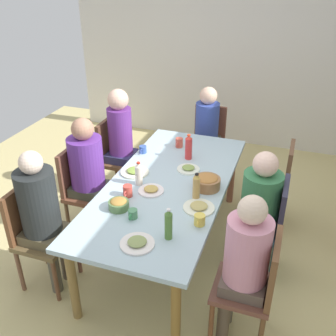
# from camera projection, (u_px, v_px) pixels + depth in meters

# --- Properties ---
(ground_plane) EXTENTS (6.29, 6.29, 0.00)m
(ground_plane) POSITION_uv_depth(u_px,v_px,m) (168.00, 247.00, 3.73)
(ground_plane) COLOR #CCBC7B
(wall_left) EXTENTS (0.12, 4.58, 2.60)m
(wall_left) POSITION_uv_depth(u_px,v_px,m) (232.00, 52.00, 5.32)
(wall_left) COLOR silver
(wall_left) RESTS_ON ground_plane
(dining_table) EXTENTS (2.18, 1.00, 0.72)m
(dining_table) POSITION_uv_depth(u_px,v_px,m) (168.00, 190.00, 3.42)
(dining_table) COLOR #A9C3CE
(dining_table) RESTS_ON ground_plane
(chair_0) EXTENTS (0.40, 0.40, 0.90)m
(chair_0) POSITION_uv_depth(u_px,v_px,m) (115.00, 154.00, 4.34)
(chair_0) COLOR brown
(chair_0) RESTS_ON ground_plane
(person_0) EXTENTS (0.30, 0.30, 1.27)m
(person_0) POSITION_uv_depth(u_px,v_px,m) (121.00, 136.00, 4.20)
(person_0) COLOR #343A54
(person_0) RESTS_ON ground_plane
(chair_1) EXTENTS (0.40, 0.40, 0.90)m
(chair_1) POSITION_uv_depth(u_px,v_px,m) (208.00, 139.00, 4.70)
(chair_1) COLOR brown
(chair_1) RESTS_ON ground_plane
(person_1) EXTENTS (0.30, 0.30, 1.18)m
(person_1) POSITION_uv_depth(u_px,v_px,m) (207.00, 127.00, 4.54)
(person_1) COLOR #514C3E
(person_1) RESTS_ON ground_plane
(chair_2) EXTENTS (0.40, 0.40, 0.90)m
(chair_2) POSITION_uv_depth(u_px,v_px,m) (276.00, 181.00, 3.84)
(chair_2) COLOR brown
(chair_2) RESTS_ON ground_plane
(chair_3) EXTENTS (0.40, 0.40, 0.90)m
(chair_3) POSITION_uv_depth(u_px,v_px,m) (36.00, 231.00, 3.13)
(chair_3) COLOR brown
(chair_3) RESTS_ON ground_plane
(person_3) EXTENTS (0.30, 0.30, 1.24)m
(person_3) POSITION_uv_depth(u_px,v_px,m) (41.00, 210.00, 3.00)
(person_3) COLOR brown
(person_3) RESTS_ON ground_plane
(chair_4) EXTENTS (0.40, 0.40, 0.90)m
(chair_4) POSITION_uv_depth(u_px,v_px,m) (255.00, 284.00, 2.63)
(chair_4) COLOR brown
(chair_4) RESTS_ON ground_plane
(person_4) EXTENTS (0.30, 0.30, 1.20)m
(person_4) POSITION_uv_depth(u_px,v_px,m) (245.00, 258.00, 2.56)
(person_4) COLOR brown
(person_4) RESTS_ON ground_plane
(chair_5) EXTENTS (0.40, 0.40, 0.90)m
(chair_5) POSITION_uv_depth(u_px,v_px,m) (267.00, 223.00, 3.23)
(chair_5) COLOR #263D48
(chair_5) RESTS_ON ground_plane
(person_5) EXTENTS (0.32, 0.32, 1.15)m
(person_5) POSITION_uv_depth(u_px,v_px,m) (259.00, 202.00, 3.17)
(person_5) COLOR #354142
(person_5) RESTS_ON ground_plane
(chair_6) EXTENTS (0.40, 0.40, 0.90)m
(chair_6) POSITION_uv_depth(u_px,v_px,m) (82.00, 187.00, 3.74)
(chair_6) COLOR brown
(chair_6) RESTS_ON ground_plane
(person_6) EXTENTS (0.32, 0.32, 1.22)m
(person_6) POSITION_uv_depth(u_px,v_px,m) (88.00, 168.00, 3.60)
(person_6) COLOR #383B4B
(person_6) RESTS_ON ground_plane
(plate_0) EXTENTS (0.25, 0.25, 0.04)m
(plate_0) POSITION_uv_depth(u_px,v_px,m) (199.00, 207.00, 3.04)
(plate_0) COLOR white
(plate_0) RESTS_ON dining_table
(plate_1) EXTENTS (0.21, 0.21, 0.04)m
(plate_1) POSITION_uv_depth(u_px,v_px,m) (188.00, 169.00, 3.58)
(plate_1) COLOR white
(plate_1) RESTS_ON dining_table
(plate_2) EXTENTS (0.24, 0.24, 0.04)m
(plate_2) POSITION_uv_depth(u_px,v_px,m) (137.00, 243.00, 2.66)
(plate_2) COLOR silver
(plate_2) RESTS_ON dining_table
(plate_3) EXTENTS (0.22, 0.22, 0.04)m
(plate_3) POSITION_uv_depth(u_px,v_px,m) (151.00, 190.00, 3.26)
(plate_3) COLOR white
(plate_3) RESTS_ON dining_table
(plate_4) EXTENTS (0.26, 0.26, 0.04)m
(plate_4) POSITION_uv_depth(u_px,v_px,m) (135.00, 171.00, 3.54)
(plate_4) COLOR silver
(plate_4) RESTS_ON dining_table
(bowl_0) EXTENTS (0.23, 0.23, 0.11)m
(bowl_0) POSITION_uv_depth(u_px,v_px,m) (207.00, 182.00, 3.29)
(bowl_0) COLOR #986740
(bowl_0) RESTS_ON dining_table
(bowl_1) EXTENTS (0.16, 0.16, 0.09)m
(bowl_1) POSITION_uv_depth(u_px,v_px,m) (119.00, 204.00, 3.02)
(bowl_1) COLOR #547542
(bowl_1) RESTS_ON dining_table
(cup_0) EXTENTS (0.11, 0.07, 0.07)m
(cup_0) POSITION_uv_depth(u_px,v_px,m) (143.00, 149.00, 3.88)
(cup_0) COLOR #3859A4
(cup_0) RESTS_ON dining_table
(cup_1) EXTENTS (0.11, 0.07, 0.07)m
(cup_1) POSITION_uv_depth(u_px,v_px,m) (133.00, 214.00, 2.92)
(cup_1) COLOR #4F8D60
(cup_1) RESTS_ON dining_table
(cup_2) EXTENTS (0.12, 0.08, 0.08)m
(cup_2) POSITION_uv_depth(u_px,v_px,m) (200.00, 220.00, 2.84)
(cup_2) COLOR #E0C54D
(cup_2) RESTS_ON dining_table
(cup_3) EXTENTS (0.11, 0.08, 0.10)m
(cup_3) POSITION_uv_depth(u_px,v_px,m) (179.00, 143.00, 4.00)
(cup_3) COLOR #CE5543
(cup_3) RESTS_ON dining_table
(cup_4) EXTENTS (0.11, 0.08, 0.10)m
(cup_4) POSITION_uv_depth(u_px,v_px,m) (128.00, 191.00, 3.18)
(cup_4) COLOR #C7443A
(cup_4) RESTS_ON dining_table
(bottle_0) EXTENTS (0.07, 0.07, 0.26)m
(bottle_0) POSITION_uv_depth(u_px,v_px,m) (189.00, 147.00, 3.73)
(bottle_0) COLOR red
(bottle_0) RESTS_ON dining_table
(bottle_1) EXTENTS (0.06, 0.06, 0.24)m
(bottle_1) POSITION_uv_depth(u_px,v_px,m) (196.00, 187.00, 3.11)
(bottle_1) COLOR tan
(bottle_1) RESTS_ON dining_table
(bottle_2) EXTENTS (0.06, 0.06, 0.25)m
(bottle_2) POSITION_uv_depth(u_px,v_px,m) (168.00, 225.00, 2.67)
(bottle_2) COLOR #4D7930
(bottle_2) RESTS_ON dining_table
(bottle_3) EXTENTS (0.06, 0.06, 0.22)m
(bottle_3) POSITION_uv_depth(u_px,v_px,m) (139.00, 174.00, 3.32)
(bottle_3) COLOR silver
(bottle_3) RESTS_ON dining_table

